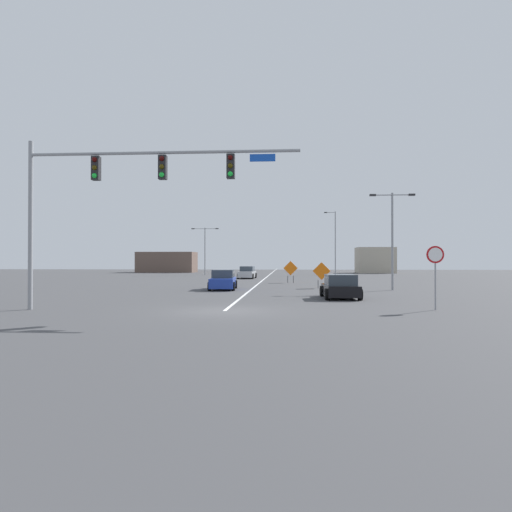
{
  "coord_description": "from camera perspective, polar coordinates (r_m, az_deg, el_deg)",
  "views": [
    {
      "loc": [
        2.71,
        -19.56,
        2.18
      ],
      "look_at": [
        -0.94,
        33.43,
        2.68
      ],
      "focal_mm": 32.15,
      "sensor_mm": 36.0,
      "label": 1
    }
  ],
  "objects": [
    {
      "name": "traffic_signal_assembly",
      "position": [
        21.11,
        -16.24,
        8.87
      ],
      "size": [
        12.04,
        0.44,
        7.48
      ],
      "color": "gray",
      "rests_on": "ground"
    },
    {
      "name": "car_silver_far",
      "position": [
        55.12,
        -1.1,
        -2.1
      ],
      "size": [
        2.11,
        4.34,
        1.46
      ],
      "color": "#B7BABF",
      "rests_on": "ground"
    },
    {
      "name": "roadside_building_west",
      "position": [
        84.74,
        -11.01,
        -0.76
      ],
      "size": [
        10.23,
        5.32,
        3.69
      ],
      "color": "brown",
      "rests_on": "ground"
    },
    {
      "name": "roadside_building_east",
      "position": [
        81.35,
        14.59,
        -0.51
      ],
      "size": [
        6.24,
        5.15,
        4.4
      ],
      "color": "#B2A893",
      "rests_on": "ground"
    },
    {
      "name": "car_black_approaching",
      "position": [
        26.78,
        10.43,
        -3.82
      ],
      "size": [
        2.12,
        3.86,
        1.38
      ],
      "color": "black",
      "rests_on": "ground"
    },
    {
      "name": "street_lamp_far_right",
      "position": [
        68.29,
        -6.37,
        1.22
      ],
      "size": [
        4.04,
        0.24,
        7.03
      ],
      "color": "gray",
      "rests_on": "ground"
    },
    {
      "name": "ground",
      "position": [
        19.87,
        -3.95,
        -6.85
      ],
      "size": [
        176.6,
        176.6,
        0.0
      ],
      "primitive_type": "plane",
      "color": "#444447"
    },
    {
      "name": "stop_sign",
      "position": [
        21.59,
        21.41,
        -1.04
      ],
      "size": [
        0.76,
        0.07,
        2.82
      ],
      "color": "gray",
      "rests_on": "ground"
    },
    {
      "name": "construction_sign_median_near",
      "position": [
        44.62,
        4.32,
        -1.63
      ],
      "size": [
        1.4,
        0.2,
        2.12
      ],
      "color": "orange",
      "rests_on": "ground"
    },
    {
      "name": "road_centre_stripe",
      "position": [
        68.71,
        1.68,
        -2.36
      ],
      "size": [
        0.16,
        98.11,
        0.01
      ],
      "color": "white",
      "rests_on": "ground"
    },
    {
      "name": "street_lamp_near_right",
      "position": [
        70.13,
        9.76,
        1.93
      ],
      "size": [
        1.74,
        0.24,
        9.56
      ],
      "color": "gray",
      "rests_on": "ground"
    },
    {
      "name": "construction_sign_left_shoulder",
      "position": [
        36.3,
        8.16,
        -1.98
      ],
      "size": [
        1.38,
        0.29,
        2.04
      ],
      "color": "orange",
      "rests_on": "ground"
    },
    {
      "name": "car_blue_distant",
      "position": [
        34.36,
        -4.11,
        -3.01
      ],
      "size": [
        2.14,
        4.36,
        1.48
      ],
      "color": "#1E389E",
      "rests_on": "ground"
    },
    {
      "name": "street_lamp_mid_left",
      "position": [
        34.94,
        16.6,
        2.9
      ],
      "size": [
        3.25,
        0.24,
        7.12
      ],
      "color": "gray",
      "rests_on": "ground"
    }
  ]
}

